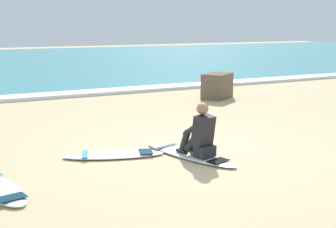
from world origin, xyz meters
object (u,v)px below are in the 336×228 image
object	(u,v)px
surfboard_main	(189,154)
surfboard_spare_near	(114,155)
surfer_seated	(200,135)
shoreline_rock	(217,86)

from	to	relation	value
surfboard_main	surfboard_spare_near	bearing A→B (deg)	154.12
surfer_seated	surfboard_spare_near	distance (m)	1.60
surfer_seated	surfboard_main	bearing A→B (deg)	107.50
surfer_seated	surfboard_spare_near	size ratio (longest dim) A/B	0.50
surfboard_main	shoreline_rock	distance (m)	6.63
surfboard_main	surfer_seated	bearing A→B (deg)	-72.50
shoreline_rock	surfboard_spare_near	bearing A→B (deg)	-138.39
surfboard_main	shoreline_rock	bearing A→B (deg)	52.54
surfboard_spare_near	surfboard_main	bearing A→B (deg)	-25.88
surfboard_spare_near	shoreline_rock	bearing A→B (deg)	41.61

